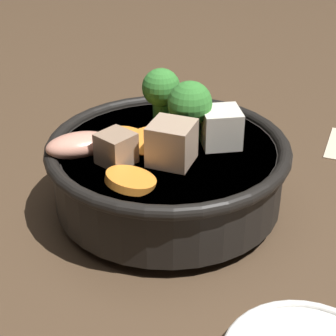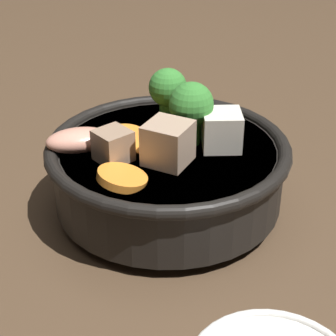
% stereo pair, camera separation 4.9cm
% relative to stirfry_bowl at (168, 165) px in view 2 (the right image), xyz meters
% --- Properties ---
extents(ground_plane, '(3.00, 3.00, 0.00)m').
position_rel_stirfry_bowl_xyz_m(ground_plane, '(-0.00, 0.00, -0.04)').
color(ground_plane, '#4C3826').
extents(stirfry_bowl, '(0.21, 0.21, 0.12)m').
position_rel_stirfry_bowl_xyz_m(stirfry_bowl, '(0.00, 0.00, 0.00)').
color(stirfry_bowl, black).
rests_on(stirfry_bowl, ground_plane).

